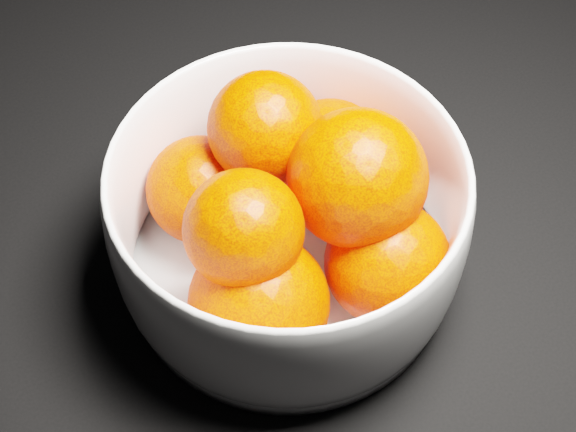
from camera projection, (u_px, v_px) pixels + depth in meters
name	position (u px, v px, depth m)	size (l,w,h in m)	color
bowl	(288.00, 221.00, 0.50)	(0.22, 0.22, 0.11)	white
orange_pile	(299.00, 210.00, 0.49)	(0.17, 0.18, 0.13)	#E82D00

